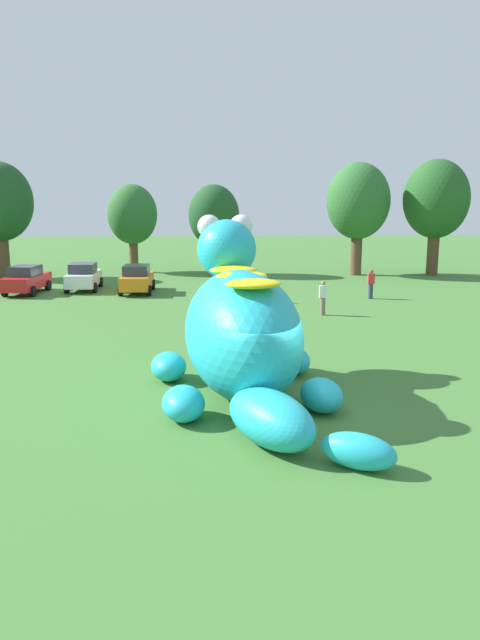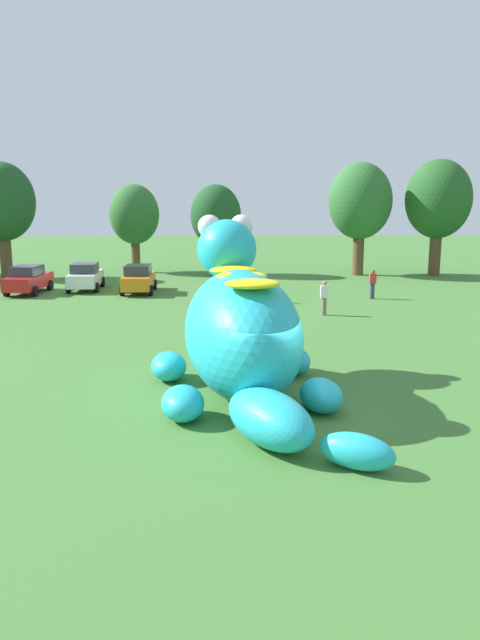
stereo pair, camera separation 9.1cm
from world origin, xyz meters
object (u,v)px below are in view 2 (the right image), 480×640
(giant_inflatable_creature, at_px, (242,332))
(car_orange, at_px, (139,279))
(car_white, at_px, (85,276))
(spectator_near_inflatable, at_px, (324,298))
(car_red, at_px, (28,279))
(spectator_wandering, at_px, (259,287))
(spectator_mid_field, at_px, (373,284))

(giant_inflatable_creature, xyz_separation_m, car_orange, (-5.44, 19.93, -1.04))
(car_white, relative_size, spectator_near_inflatable, 2.43)
(giant_inflatable_creature, height_order, car_red, giant_inflatable_creature)
(spectator_near_inflatable, bearing_deg, car_orange, 142.33)
(car_orange, bearing_deg, spectator_wandering, -28.01)
(spectator_mid_field, height_order, spectator_wandering, same)
(car_red, relative_size, car_orange, 1.03)
(car_orange, height_order, spectator_near_inflatable, car_orange)
(car_white, bearing_deg, car_red, -158.49)
(car_white, relative_size, car_orange, 1.01)
(giant_inflatable_creature, relative_size, spectator_mid_field, 5.74)
(car_orange, distance_m, spectator_wandering, 8.12)
(giant_inflatable_creature, distance_m, car_white, 23.05)
(car_orange, distance_m, spectator_mid_field, 14.15)
(giant_inflatable_creature, bearing_deg, spectator_mid_field, 63.63)
(car_red, relative_size, spectator_mid_field, 2.48)
(car_white, height_order, car_orange, same)
(spectator_wandering, bearing_deg, giant_inflatable_creature, -96.13)
(car_red, bearing_deg, giant_inflatable_creature, -58.61)
(car_white, height_order, spectator_mid_field, car_white)
(car_red, bearing_deg, spectator_mid_field, -8.32)
(car_red, distance_m, car_orange, 6.74)
(car_white, xyz_separation_m, car_orange, (3.51, -1.29, 0.00))
(car_red, relative_size, spectator_wandering, 2.48)
(giant_inflatable_creature, bearing_deg, car_orange, 105.26)
(giant_inflatable_creature, height_order, car_orange, giant_inflatable_creature)
(giant_inflatable_creature, distance_m, spectator_wandering, 16.24)
(car_white, height_order, spectator_near_inflatable, car_white)
(car_white, bearing_deg, spectator_mid_field, -13.85)
(car_white, bearing_deg, car_orange, -20.20)
(car_white, bearing_deg, spectator_near_inflatable, -33.74)
(car_orange, bearing_deg, car_white, 159.80)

